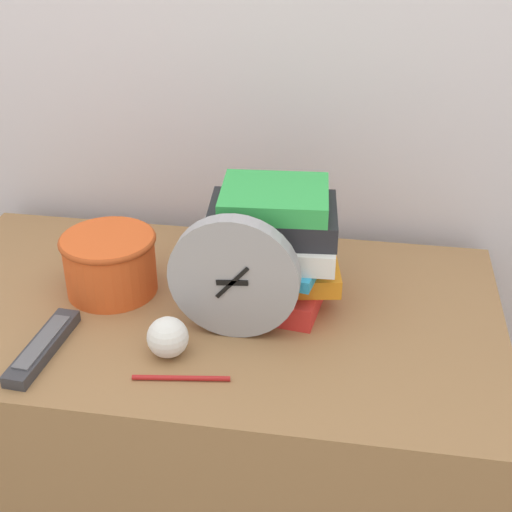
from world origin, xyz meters
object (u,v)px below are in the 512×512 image
book_stack (273,246)px  basket (110,261)px  desk_clock (234,278)px  crumpled_paper_ball (168,337)px  tv_remote (43,347)px  pen (181,378)px

book_stack → basket: 0.30m
desk_clock → book_stack: 0.12m
desk_clock → crumpled_paper_ball: desk_clock is taller
tv_remote → pen: bearing=-7.7°
pen → desk_clock: bearing=66.9°
desk_clock → tv_remote: bearing=-160.7°
book_stack → pen: book_stack is taller
desk_clock → pen: 0.18m
tv_remote → basket: bearing=76.6°
desk_clock → tv_remote: size_ratio=1.10×
crumpled_paper_ball → pen: crumpled_paper_ball is taller
book_stack → tv_remote: bearing=-148.1°
desk_clock → basket: bearing=158.9°
basket → tv_remote: (-0.05, -0.20, -0.05)m
desk_clock → basket: (-0.25, 0.10, -0.05)m
crumpled_paper_ball → pen: size_ratio=0.45×
crumpled_paper_ball → basket: bearing=131.9°
tv_remote → book_stack: bearing=31.9°
desk_clock → crumpled_paper_ball: 0.14m
crumpled_paper_ball → desk_clock: bearing=38.9°
desk_clock → basket: desk_clock is taller
book_stack → basket: bearing=-177.1°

